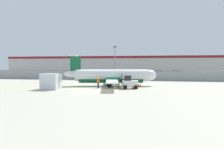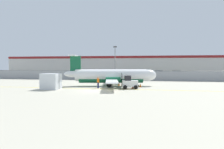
% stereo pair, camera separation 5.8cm
% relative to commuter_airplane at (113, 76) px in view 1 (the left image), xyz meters
% --- Properties ---
extents(ground_plane, '(140.00, 140.00, 0.01)m').
position_rel_commuter_airplane_xyz_m(ground_plane, '(-1.60, -4.20, -1.60)').
color(ground_plane, '#B2AD99').
extents(perimeter_fence, '(98.00, 0.10, 2.10)m').
position_rel_commuter_airplane_xyz_m(perimeter_fence, '(-1.60, 11.80, -0.49)').
color(perimeter_fence, gray).
rests_on(perimeter_fence, ground).
extents(parking_lot_strip, '(98.00, 17.00, 0.12)m').
position_rel_commuter_airplane_xyz_m(parking_lot_strip, '(-1.60, 23.30, -1.54)').
color(parking_lot_strip, '#38383A').
rests_on(parking_lot_strip, ground).
extents(background_building, '(91.00, 8.10, 6.50)m').
position_rel_commuter_airplane_xyz_m(background_building, '(-1.60, 41.78, 1.66)').
color(background_building, beige).
rests_on(background_building, ground).
extents(commuter_airplane, '(14.97, 16.03, 4.92)m').
position_rel_commuter_airplane_xyz_m(commuter_airplane, '(0.00, 0.00, 0.00)').
color(commuter_airplane, white).
rests_on(commuter_airplane, ground).
extents(baggage_tug, '(2.48, 1.69, 1.88)m').
position_rel_commuter_airplane_xyz_m(baggage_tug, '(3.02, -3.29, -0.75)').
color(baggage_tug, silver).
rests_on(baggage_tug, ground).
extents(ground_crew_worker, '(0.38, 0.55, 1.70)m').
position_rel_commuter_airplane_xyz_m(ground_crew_worker, '(-1.54, -3.64, -0.65)').
color(ground_crew_worker, '#191E4C').
rests_on(ground_crew_worker, ground).
extents(cargo_container, '(2.46, 2.07, 2.20)m').
position_rel_commuter_airplane_xyz_m(cargo_container, '(-7.84, -5.67, -0.50)').
color(cargo_container, silver).
rests_on(cargo_container, ground).
extents(traffic_cone_near_left, '(0.36, 0.36, 0.64)m').
position_rel_commuter_airplane_xyz_m(traffic_cone_near_left, '(3.42, -2.83, -1.29)').
color(traffic_cone_near_left, orange).
rests_on(traffic_cone_near_left, ground).
extents(traffic_cone_near_right, '(0.36, 0.36, 0.64)m').
position_rel_commuter_airplane_xyz_m(traffic_cone_near_right, '(-0.52, 0.56, -1.29)').
color(traffic_cone_near_right, orange).
rests_on(traffic_cone_near_right, ground).
extents(traffic_cone_far_left, '(0.36, 0.36, 0.64)m').
position_rel_commuter_airplane_xyz_m(traffic_cone_far_left, '(4.49, -1.01, -1.29)').
color(traffic_cone_far_left, orange).
rests_on(traffic_cone_far_left, ground).
extents(traffic_cone_far_right, '(0.36, 0.36, 0.64)m').
position_rel_commuter_airplane_xyz_m(traffic_cone_far_right, '(0.91, 0.69, -1.29)').
color(traffic_cone_far_right, orange).
rests_on(traffic_cone_far_right, ground).
extents(parked_car_0, '(4.33, 2.30, 1.58)m').
position_rel_commuter_airplane_xyz_m(parked_car_0, '(-16.48, 28.24, -0.71)').
color(parked_car_0, black).
rests_on(parked_car_0, parking_lot_strip).
extents(parked_car_1, '(4.24, 2.08, 1.58)m').
position_rel_commuter_airplane_xyz_m(parked_car_1, '(-13.18, 18.88, -0.71)').
color(parked_car_1, silver).
rests_on(parked_car_1, parking_lot_strip).
extents(parked_car_2, '(4.34, 2.31, 1.58)m').
position_rel_commuter_airplane_xyz_m(parked_car_2, '(-7.80, 26.38, -0.71)').
color(parked_car_2, red).
rests_on(parked_car_2, parking_lot_strip).
extents(parked_car_3, '(4.35, 2.33, 1.58)m').
position_rel_commuter_airplane_xyz_m(parked_car_3, '(-2.64, 25.79, -0.71)').
color(parked_car_3, gray).
rests_on(parked_car_3, parking_lot_strip).
extents(parked_car_4, '(4.27, 2.15, 1.58)m').
position_rel_commuter_airplane_xyz_m(parked_car_4, '(1.28, 25.82, -0.71)').
color(parked_car_4, black).
rests_on(parked_car_4, parking_lot_strip).
extents(parked_car_5, '(4.24, 2.08, 1.58)m').
position_rel_commuter_airplane_xyz_m(parked_car_5, '(4.46, 23.32, -0.71)').
color(parked_car_5, slate).
rests_on(parked_car_5, parking_lot_strip).
extents(parked_car_6, '(4.25, 2.10, 1.58)m').
position_rel_commuter_airplane_xyz_m(parked_car_6, '(9.20, 29.21, -0.71)').
color(parked_car_6, '#19662D').
rests_on(parked_car_6, parking_lot_strip).
extents(parked_car_7, '(4.23, 2.06, 1.58)m').
position_rel_commuter_airplane_xyz_m(parked_car_7, '(14.21, 28.61, -0.71)').
color(parked_car_7, '#B28C19').
rests_on(parked_car_7, parking_lot_strip).
extents(apron_light_pole, '(0.70, 0.30, 7.27)m').
position_rel_commuter_airplane_xyz_m(apron_light_pole, '(-1.06, 9.47, 2.70)').
color(apron_light_pole, slate).
rests_on(apron_light_pole, ground).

